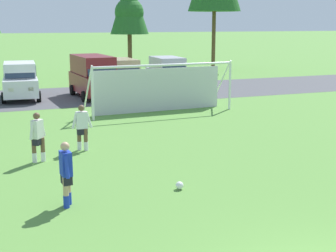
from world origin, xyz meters
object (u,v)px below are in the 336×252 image
Objects in this scene: player_striker_near at (66,174)px; player_defender_far at (38,137)px; parked_car_slot_center_right at (121,75)px; player_midfield_center at (82,128)px; parked_car_slot_right at (168,72)px; parked_car_slot_center at (93,75)px; soccer_ball at (180,185)px; parked_car_slot_center_left at (20,80)px; soccer_goal at (159,87)px.

player_defender_far is at bearing 93.22° from player_striker_near.
player_striker_near is 19.81m from parked_car_slot_center_right.
player_striker_near and player_defender_far have the same top height.
parked_car_slot_right is at bearing 58.42° from player_midfield_center.
player_defender_far is 18.17m from parked_car_slot_right.
parked_car_slot_right reaches higher than player_midfield_center.
parked_car_slot_center reaches higher than player_midfield_center.
soccer_ball is 0.05× the size of parked_car_slot_center_left.
parked_car_slot_center_left is (0.24, 18.11, 0.29)m from player_striker_near.
parked_car_slot_right reaches higher than player_striker_near.
player_striker_near is at bearing -104.44° from parked_car_slot_center.
player_defender_far is (-1.62, -0.92, 0.00)m from player_midfield_center.
soccer_goal is 1.60× the size of parked_car_slot_right.
parked_car_slot_center_left is at bearing 89.23° from player_striker_near.
soccer_goal is 6.35m from parked_car_slot_center.
player_midfield_center is at bearing 108.52° from soccer_ball.
parked_car_slot_center_right is at bearing -171.58° from parked_car_slot_right.
player_striker_near and player_midfield_center have the same top height.
parked_car_slot_center_left is 9.85m from parked_car_slot_right.
soccer_goal is at bearing -113.82° from parked_car_slot_right.
parked_car_slot_center_left is 1.01× the size of parked_car_slot_right.
soccer_goal is at bearing -90.68° from parked_car_slot_center_right.
parked_car_slot_center_left is at bearing 95.00° from player_midfield_center.
soccer_goal reaches higher than parked_car_slot_center_right.
player_defender_far is 13.81m from parked_car_slot_center.
player_striker_near is 1.00× the size of player_defender_far.
soccer_ball is at bearing -110.10° from parked_car_slot_right.
player_defender_far is at bearing -133.94° from soccer_goal.
player_defender_far is 0.35× the size of parked_car_slot_right.
parked_car_slot_right is at bearing 19.58° from parked_car_slot_center.
parked_car_slot_center is at bearing -145.56° from parked_car_slot_center_right.
player_midfield_center is at bearing 29.51° from player_defender_far.
parked_car_slot_right is (9.79, 1.07, 0.00)m from parked_car_slot_center_left.
soccer_ball is 0.04× the size of parked_car_slot_center.
soccer_ball is at bearing -51.10° from player_defender_far.
soccer_goal is (3.45, 11.07, 1.18)m from soccer_ball.
soccer_ball is 0.13× the size of player_defender_far.
parked_car_slot_right is at bearing 55.58° from player_defender_far.
soccer_goal is 7.49m from parked_car_slot_center_right.
parked_car_slot_center_left is (0.48, 13.91, 0.29)m from player_defender_far.
soccer_goal is at bearing 59.84° from player_striker_near.
soccer_goal reaches higher than soccer_ball.
player_striker_near is at bearing -117.60° from parked_car_slot_right.
parked_car_slot_center_left and parked_car_slot_center_right have the same top height.
soccer_goal is 4.57× the size of player_midfield_center.
soccer_goal is 4.57× the size of player_defender_far.
soccer_goal is at bearing -70.90° from parked_car_slot_center.
soccer_goal is 9.72m from player_defender_far.
soccer_goal reaches higher than parked_car_slot_center_left.
player_defender_far is 13.92m from parked_car_slot_center_left.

